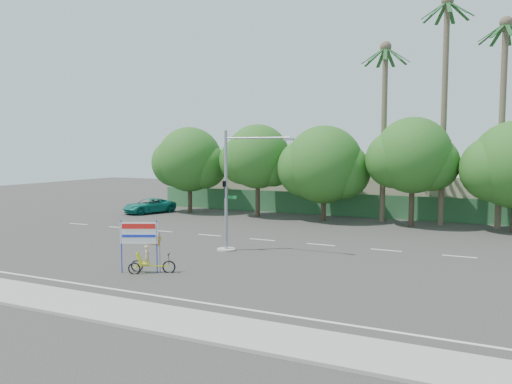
% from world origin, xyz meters
% --- Properties ---
extents(ground, '(120.00, 120.00, 0.00)m').
position_xyz_m(ground, '(0.00, 0.00, 0.00)').
color(ground, '#33302D').
rests_on(ground, ground).
extents(sidewalk_near, '(50.00, 2.40, 0.12)m').
position_xyz_m(sidewalk_near, '(0.00, -7.50, 0.06)').
color(sidewalk_near, gray).
rests_on(sidewalk_near, ground).
extents(fence, '(38.00, 0.08, 2.00)m').
position_xyz_m(fence, '(0.00, 21.50, 1.00)').
color(fence, '#336B3D').
rests_on(fence, ground).
extents(building_left, '(12.00, 8.00, 4.00)m').
position_xyz_m(building_left, '(-10.00, 26.00, 2.00)').
color(building_left, beige).
rests_on(building_left, ground).
extents(building_right, '(14.00, 8.00, 3.60)m').
position_xyz_m(building_right, '(8.00, 26.00, 1.80)').
color(building_right, beige).
rests_on(building_right, ground).
extents(tree_far_left, '(7.14, 6.00, 7.96)m').
position_xyz_m(tree_far_left, '(-14.05, 18.00, 4.76)').
color(tree_far_left, '#473828').
rests_on(tree_far_left, ground).
extents(tree_left, '(6.66, 5.60, 8.07)m').
position_xyz_m(tree_left, '(-7.05, 18.00, 5.06)').
color(tree_left, '#473828').
rests_on(tree_left, ground).
extents(tree_center, '(7.62, 6.40, 7.85)m').
position_xyz_m(tree_center, '(-1.05, 18.00, 4.47)').
color(tree_center, '#473828').
rests_on(tree_center, ground).
extents(tree_right, '(6.90, 5.80, 8.36)m').
position_xyz_m(tree_right, '(5.95, 18.00, 5.24)').
color(tree_right, '#473828').
rests_on(tree_right, ground).
extents(palm_tall, '(3.73, 3.79, 17.45)m').
position_xyz_m(palm_tall, '(8.00, 19.50, 10.46)').
color(palm_tall, '#70604C').
rests_on(palm_tall, ground).
extents(palm_mid, '(3.73, 3.79, 15.45)m').
position_xyz_m(palm_mid, '(12.00, 19.50, 9.40)').
color(palm_mid, '#70604C').
rests_on(palm_mid, ground).
extents(palm_short, '(3.73, 3.79, 14.45)m').
position_xyz_m(palm_short, '(3.50, 19.50, 8.86)').
color(palm_short, '#70604C').
rests_on(palm_short, ground).
extents(traffic_signal, '(4.72, 1.10, 7.00)m').
position_xyz_m(traffic_signal, '(-2.20, 3.98, 2.92)').
color(traffic_signal, gray).
rests_on(traffic_signal, ground).
extents(trike_billboard, '(2.41, 1.27, 2.58)m').
position_xyz_m(trike_billboard, '(-3.49, -2.36, 1.04)').
color(trike_billboard, black).
rests_on(trike_billboard, ground).
extents(pickup_truck, '(4.02, 5.35, 1.35)m').
position_xyz_m(pickup_truck, '(-17.14, 15.92, 0.67)').
color(pickup_truck, '#107265').
rests_on(pickup_truck, ground).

